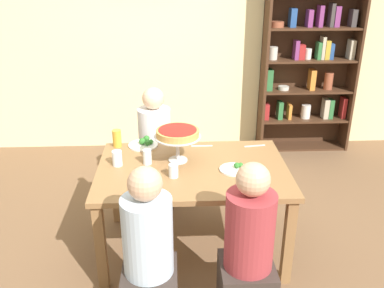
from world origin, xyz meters
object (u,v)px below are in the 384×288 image
diner_near_left (149,265)px  water_glass_clear_far (174,171)px  bookshelf (309,59)px  salad_plate_far_diner (235,169)px  cutlery_knife_near (255,146)px  diner_near_right (248,259)px  salad_plate_near_diner (144,144)px  water_glass_clear_spare (117,158)px  beer_glass_amber_tall (117,138)px  diner_far_left (155,155)px  dining_table (193,178)px  water_glass_clear_near (147,157)px  deep_dish_pizza_stand (178,135)px  cutlery_fork_near (202,146)px

diner_near_left → water_glass_clear_far: (0.16, 0.65, 0.30)m
water_glass_clear_far → bookshelf: bearing=53.1°
salad_plate_far_diner → cutlery_knife_near: salad_plate_far_diner is taller
diner_near_right → cutlery_knife_near: (0.24, 1.15, 0.25)m
salad_plate_far_diner → salad_plate_near_diner: bearing=145.2°
bookshelf → water_glass_clear_spare: (-2.05, -1.95, -0.32)m
bookshelf → salad_plate_far_diner: (-1.16, -2.07, -0.36)m
diner_near_right → salad_plate_near_diner: size_ratio=4.61×
salad_plate_near_diner → beer_glass_amber_tall: bearing=179.9°
diner_far_left → salad_plate_near_diner: diner_far_left is taller
beer_glass_amber_tall → water_glass_clear_spare: 0.37m
water_glass_clear_far → salad_plate_far_diner: bearing=10.5°
water_glass_clear_spare → dining_table: bearing=-6.2°
salad_plate_near_diner → diner_far_left: bearing=77.5°
water_glass_clear_near → water_glass_clear_spare: size_ratio=0.97×
deep_dish_pizza_stand → bookshelf: bearing=50.1°
salad_plate_far_diner → beer_glass_amber_tall: bearing=152.2°
deep_dish_pizza_stand → dining_table: bearing=-47.9°
salad_plate_near_diner → cutlery_fork_near: (0.49, -0.03, -0.02)m
dining_table → diner_far_left: size_ratio=1.25×
salad_plate_near_diner → salad_plate_far_diner: (0.70, -0.49, -0.01)m
bookshelf → water_glass_clear_near: bookshelf is taller
diner_far_left → diner_near_left: same height
dining_table → water_glass_clear_far: (-0.15, -0.15, 0.14)m
diner_far_left → water_glass_clear_spare: bearing=-20.0°
water_glass_clear_far → salad_plate_near_diner: bearing=113.2°
water_glass_clear_near → water_glass_clear_far: water_glass_clear_near is taller
diner_far_left → cutlery_fork_near: 0.61m
diner_near_left → water_glass_clear_far: size_ratio=11.54×
diner_far_left → beer_glass_amber_tall: diner_far_left is taller
bookshelf → diner_near_right: bearing=-112.7°
diner_far_left → water_glass_clear_far: diner_far_left is taller
beer_glass_amber_tall → cutlery_fork_near: beer_glass_amber_tall is taller
bookshelf → cutlery_fork_near: bookshelf is taller
dining_table → bookshelf: bookshelf is taller
diner_near_left → water_glass_clear_near: (-0.04, 0.88, 0.31)m
diner_near_left → water_glass_clear_far: 0.74m
water_glass_clear_near → bookshelf: bearing=46.7°
bookshelf → salad_plate_far_diner: bearing=-119.3°
salad_plate_far_diner → water_glass_clear_far: size_ratio=2.14×
water_glass_clear_far → dining_table: bearing=45.2°
cutlery_fork_near → salad_plate_near_diner: bearing=-4.5°
bookshelf → water_glass_clear_spare: bookshelf is taller
beer_glass_amber_tall → water_glass_clear_near: (0.27, -0.35, -0.01)m
diner_far_left → deep_dish_pizza_stand: (0.21, -0.65, 0.47)m
dining_table → cutlery_knife_near: size_ratio=8.01×
deep_dish_pizza_stand → water_glass_clear_far: bearing=-97.7°
salad_plate_far_diner → cutlery_fork_near: 0.50m
cutlery_fork_near → water_glass_clear_near: bearing=34.9°
diner_near_left → deep_dish_pizza_stand: diner_near_left is taller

